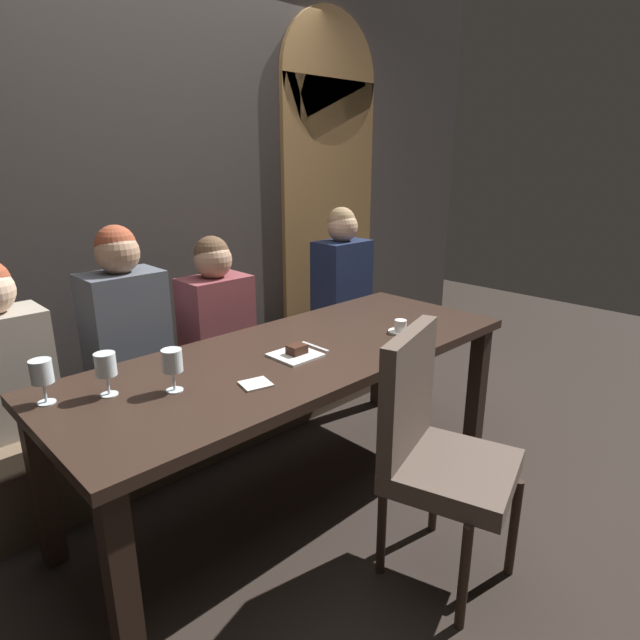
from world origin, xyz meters
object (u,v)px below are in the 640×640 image
object	(u,v)px
wine_glass_far_left	(106,366)
banquette_bench	(217,403)
diner_near_end	(342,272)
chair_near_side	(433,442)
espresso_cup	(400,327)
wine_glass_far_right	(42,373)
dining_table	(298,368)
fork_on_table	(315,347)
dessert_plate	(296,353)
diner_redhead	(0,354)
diner_bearded	(125,318)
diner_far_end	(216,308)
wine_glass_near_right	(172,361)

from	to	relation	value
wine_glass_far_left	banquette_bench	bearing A→B (deg)	34.87
diner_near_end	wine_glass_far_left	distance (m)	1.93
chair_near_side	espresso_cup	xyz separation A→B (m)	(0.51, 0.56, 0.21)
wine_glass_far_right	wine_glass_far_left	xyz separation A→B (m)	(0.19, -0.09, -0.00)
dining_table	wine_glass_far_right	xyz separation A→B (m)	(-1.00, 0.23, 0.20)
dining_table	fork_on_table	world-z (taller)	fork_on_table
diner_near_end	wine_glass_far_right	size ratio (longest dim) A/B	4.98
dessert_plate	diner_redhead	bearing A→B (deg)	142.16
dining_table	diner_bearded	distance (m)	0.86
diner_far_end	diner_redhead	bearing A→B (deg)	179.13
banquette_bench	dessert_plate	bearing A→B (deg)	-94.04
diner_far_end	fork_on_table	world-z (taller)	diner_far_end
dining_table	banquette_bench	bearing A→B (deg)	90.00
dessert_plate	diner_bearded	bearing A→B (deg)	120.53
wine_glass_near_right	dessert_plate	bearing A→B (deg)	-5.37
banquette_bench	diner_redhead	size ratio (longest dim) A/B	3.35
diner_far_end	wine_glass_near_right	distance (m)	0.94
banquette_bench	diner_bearded	xyz separation A→B (m)	(-0.49, -0.01, 0.62)
diner_near_end	chair_near_side	bearing A→B (deg)	-125.02
wine_glass_far_left	espresso_cup	distance (m)	1.39
diner_redhead	dining_table	bearing A→B (deg)	-34.56
dining_table	diner_bearded	bearing A→B (deg)	125.33
chair_near_side	fork_on_table	size ratio (longest dim) A/B	5.76
diner_redhead	espresso_cup	size ratio (longest dim) A/B	6.21
diner_far_end	wine_glass_near_right	size ratio (longest dim) A/B	4.47
wine_glass_near_right	wine_glass_far_right	bearing A→B (deg)	149.83
chair_near_side	diner_near_end	xyz separation A→B (m)	(1.00, 1.43, 0.28)
fork_on_table	diner_near_end	bearing A→B (deg)	37.67
diner_near_end	fork_on_table	world-z (taller)	diner_near_end
chair_near_side	diner_bearded	distance (m)	1.53
dining_table	espresso_cup	bearing A→B (deg)	-17.33
wine_glass_near_right	dessert_plate	distance (m)	0.58
diner_redhead	espresso_cup	bearing A→B (deg)	-29.19
dining_table	dessert_plate	distance (m)	0.12
diner_redhead	chair_near_side	bearing A→B (deg)	-53.66
espresso_cup	diner_near_end	bearing A→B (deg)	60.55
diner_bearded	espresso_cup	bearing A→B (deg)	-39.81
chair_near_side	wine_glass_near_right	world-z (taller)	chair_near_side
dining_table	diner_redhead	world-z (taller)	diner_redhead
wine_glass_far_left	fork_on_table	size ratio (longest dim) A/B	0.96
diner_bearded	fork_on_table	xyz separation A→B (m)	(0.57, -0.71, -0.10)
dining_table	diner_far_end	distance (m)	0.70
diner_near_end	wine_glass_far_right	distance (m)	2.09
diner_near_end	wine_glass_near_right	xyz separation A→B (m)	(-1.65, -0.70, 0.02)
espresso_cup	wine_glass_far_right	bearing A→B (deg)	165.64
diner_bearded	fork_on_table	bearing A→B (deg)	-51.41
dining_table	diner_near_end	bearing A→B (deg)	34.31
diner_redhead	diner_near_end	distance (m)	2.05
diner_redhead	diner_far_end	bearing A→B (deg)	-0.87
diner_far_end	diner_near_end	size ratio (longest dim) A/B	0.90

